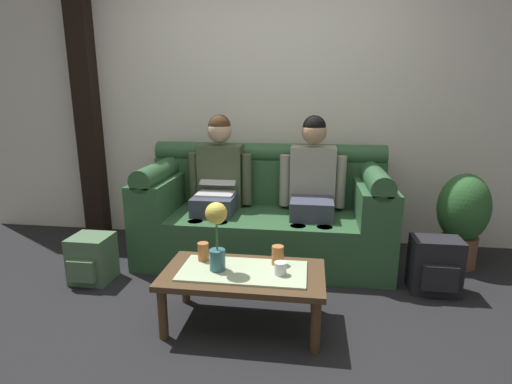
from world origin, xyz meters
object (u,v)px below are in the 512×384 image
Objects in this scene: person_left at (218,182)px; flower_vase at (217,230)px; backpack_right at (435,266)px; potted_plant at (463,216)px; cup_near_right at (280,268)px; coffee_table at (243,278)px; cup_near_left at (278,255)px; couch at (264,215)px; backpack_left at (92,259)px; person_right at (312,184)px; cup_far_center at (203,252)px.

person_left reaches higher than flower_vase.
potted_plant is at bearing 56.55° from backpack_right.
person_left is at bearing 119.57° from cup_near_right.
cup_near_right is 0.19× the size of backpack_right.
backpack_right is 0.52× the size of potted_plant.
cup_near_left is (0.20, 0.11, 0.11)m from coffee_table.
couch is 1.69× the size of person_left.
backpack_left is (-0.84, -0.66, -0.48)m from person_left.
person_right reaches higher than potted_plant.
flower_vase is at bearing -45.95° from cup_far_center.
person_right is 1.21m from coffee_table.
cup_far_center is (-0.12, 0.13, -0.20)m from flower_vase.
flower_vase reaches higher than potted_plant.
coffee_table is 2.32× the size of flower_vase.
person_right is 1.02m from cup_near_left.
person_left reaches higher than couch.
flower_vase reaches higher than backpack_right.
cup_far_center is 1.65m from backpack_right.
flower_vase is 3.56× the size of cup_near_left.
person_right is (0.80, 0.00, 0.00)m from person_left.
backpack_right is at bearing 23.10° from flower_vase.
person_left is 1.16m from cup_near_left.
potted_plant reaches higher than backpack_right.
cup_near_left is 1.21m from backpack_right.
couch is 0.49m from person_left.
person_left reaches higher than cup_far_center.
person_right is 1.25× the size of coffee_table.
couch is 17.81× the size of cup_far_center.
potted_plant is at bearing 34.15° from coffee_table.
potted_plant is at bearing 13.28° from backpack_left.
couch is 0.99m from cup_near_left.
backpack_right is (1.29, -0.49, -0.18)m from couch.
couch is at bearing 101.52° from cup_near_right.
person_left is 10.55× the size of cup_far_center.
flower_vase is 1.19× the size of backpack_left.
person_left is 1.20m from coffee_table.
person_right reaches higher than coffee_table.
person_left is 1.13m from flower_vase.
cup_near_right is 0.52m from cup_far_center.
cup_near_right is 1.55m from backpack_left.
backpack_left is at bearing -176.04° from backpack_right.
potted_plant is at bearing 0.44° from person_left.
cup_near_left is (-0.20, -0.97, -0.24)m from person_right.
person_right reaches higher than couch.
cup_near_right is 0.65× the size of cup_far_center.
person_left is 0.80m from person_right.
flower_vase is 0.26m from cup_far_center.
flower_vase is at bearing -159.40° from cup_near_left.
coffee_table is 2.43× the size of backpack_right.
potted_plant is (1.62, 1.10, 0.12)m from coffee_table.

